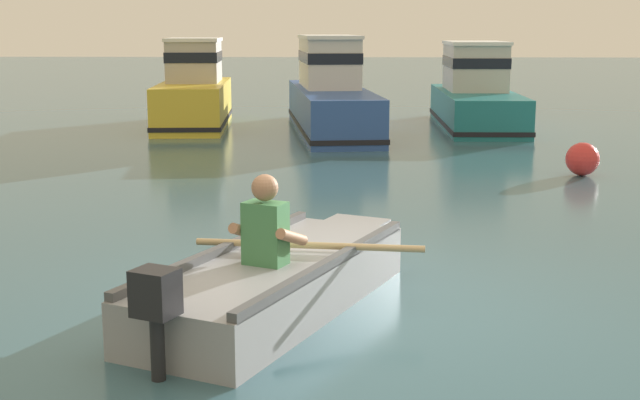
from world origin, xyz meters
TOP-DOWN VIEW (x-y plane):
  - ground_plane at (0.00, 0.00)m, footprint 120.00×120.00m
  - rowboat_with_person at (-0.60, -0.04)m, footprint 2.41×3.56m
  - moored_boat_yellow at (-3.71, 13.47)m, footprint 1.91×4.58m
  - moored_boat_blue at (-0.43, 12.69)m, footprint 2.38×6.63m
  - moored_boat_teal at (3.00, 13.68)m, footprint 1.72×5.37m
  - mooring_buoy at (3.74, 6.77)m, footprint 0.53×0.53m

SIDE VIEW (x-z plane):
  - ground_plane at x=0.00m, z-range 0.00..0.00m
  - rowboat_with_person at x=-0.60m, z-range -0.34..0.85m
  - mooring_buoy at x=3.74m, z-range 0.00..0.53m
  - moored_boat_teal at x=3.00m, z-range -0.26..1.74m
  - moored_boat_yellow at x=-3.71m, z-range -0.25..1.83m
  - moored_boat_blue at x=-0.43m, z-range -0.28..1.88m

